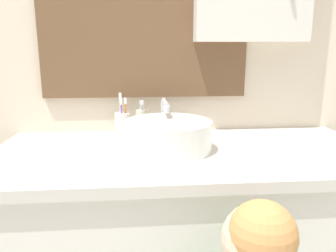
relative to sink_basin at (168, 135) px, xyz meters
name	(u,v)px	position (x,y,z in m)	size (l,w,h in m)	color
wall_back	(179,32)	(0.08, 0.31, 0.36)	(3.20, 0.18, 2.50)	beige
sink_basin	(168,135)	(0.00, 0.00, 0.00)	(0.31, 0.35, 0.16)	white
toothbrush_holder	(123,124)	(-0.17, 0.19, 0.00)	(0.06, 0.06, 0.18)	silver
soap_dispenser	(142,123)	(-0.09, 0.18, 0.00)	(0.04, 0.04, 0.15)	beige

